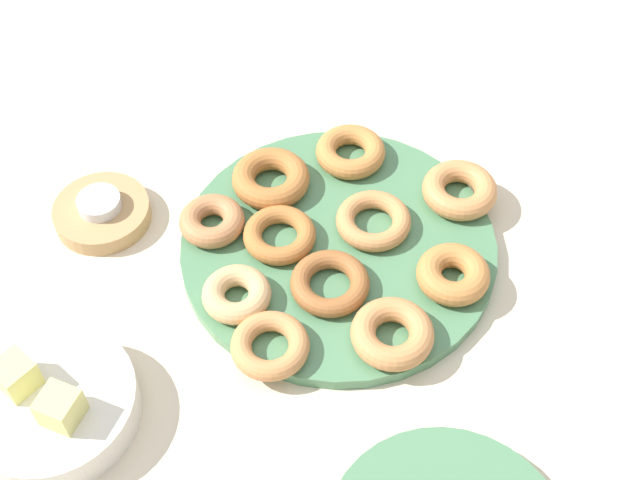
{
  "coord_description": "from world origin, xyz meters",
  "views": [
    {
      "loc": [
        -0.44,
        0.44,
        0.8
      ],
      "look_at": [
        0.0,
        0.03,
        0.05
      ],
      "focal_mm": 47.93,
      "sensor_mm": 36.0,
      "label": 1
    }
  ],
  "objects": [
    {
      "name": "donut_7",
      "position": [
        -0.05,
        -0.16,
        0.03
      ],
      "size": [
        0.13,
        0.13,
        0.03
      ],
      "primitive_type": "torus",
      "rotation": [
        0.0,
        0.0,
        5.53
      ],
      "color": "#C6844C",
      "rests_on": "donut_plate"
    },
    {
      "name": "melon_chunk_left",
      "position": [
        0.01,
        0.36,
        0.06
      ],
      "size": [
        0.05,
        0.05,
        0.04
      ],
      "primitive_type": "cube",
      "rotation": [
        0.0,
        0.0,
        0.44
      ],
      "color": "#DBD67A",
      "rests_on": "fruit_bowl"
    },
    {
      "name": "donut_3",
      "position": [
        0.02,
        0.14,
        0.03
      ],
      "size": [
        0.1,
        0.1,
        0.03
      ],
      "primitive_type": "torus",
      "rotation": [
        0.0,
        0.0,
        1.14
      ],
      "color": "tan",
      "rests_on": "donut_plate"
    },
    {
      "name": "donut_6",
      "position": [
        -0.04,
        0.05,
        0.03
      ],
      "size": [
        0.12,
        0.12,
        0.02
      ],
      "primitive_type": "torus",
      "rotation": [
        0.0,
        0.0,
        3.5
      ],
      "color": "#995B2D",
      "rests_on": "donut_plate"
    },
    {
      "name": "melon_chunk_right",
      "position": [
        0.07,
        0.38,
        0.06
      ],
      "size": [
        0.04,
        0.04,
        0.04
      ],
      "primitive_type": "cube",
      "rotation": [
        0.0,
        0.0,
        0.11
      ],
      "color": "#DBD67A",
      "rests_on": "fruit_bowl"
    },
    {
      "name": "donut_9",
      "position": [
        -0.06,
        0.16,
        0.03
      ],
      "size": [
        0.12,
        0.12,
        0.02
      ],
      "primitive_type": "torus",
      "rotation": [
        0.0,
        0.0,
        4.03
      ],
      "color": "#C6844C",
      "rests_on": "donut_plate"
    },
    {
      "name": "donut_1",
      "position": [
        -0.13,
        -0.05,
        0.03
      ],
      "size": [
        0.1,
        0.1,
        0.03
      ],
      "primitive_type": "torus",
      "rotation": [
        0.0,
        0.0,
        3.43
      ],
      "color": "#BC7A3D",
      "rests_on": "donut_plate"
    },
    {
      "name": "tealight",
      "position": [
        0.23,
        0.18,
        0.03
      ],
      "size": [
        0.05,
        0.05,
        0.01
      ],
      "primitive_type": "cylinder",
      "color": "silver",
      "rests_on": "candle_holder"
    },
    {
      "name": "donut_plate",
      "position": [
        0.0,
        0.0,
        0.01
      ],
      "size": [
        0.37,
        0.37,
        0.02
      ],
      "primitive_type": "cylinder",
      "color": "#4C7F56",
      "rests_on": "ground_plane"
    },
    {
      "name": "donut_10",
      "position": [
        0.05,
        0.05,
        0.03
      ],
      "size": [
        0.11,
        0.11,
        0.02
      ],
      "primitive_type": "torus",
      "rotation": [
        0.0,
        0.0,
        4.35
      ],
      "color": "#AD6B33",
      "rests_on": "donut_plate"
    },
    {
      "name": "donut_5",
      "position": [
        -0.14,
        0.05,
        0.03
      ],
      "size": [
        0.13,
        0.13,
        0.03
      ],
      "primitive_type": "torus",
      "rotation": [
        0.0,
        0.0,
        0.87
      ],
      "color": "#C6844C",
      "rests_on": "donut_plate"
    },
    {
      "name": "donut_4",
      "position": [
        0.09,
        -0.11,
        0.03
      ],
      "size": [
        0.1,
        0.1,
        0.03
      ],
      "primitive_type": "torus",
      "rotation": [
        0.0,
        0.0,
        1.4
      ],
      "color": "#BC7A3D",
      "rests_on": "donut_plate"
    },
    {
      "name": "donut_8",
      "position": [
        0.12,
        0.1,
        0.03
      ],
      "size": [
        0.09,
        0.09,
        0.03
      ],
      "primitive_type": "torus",
      "rotation": [
        0.0,
        0.0,
        2.94
      ],
      "color": "#B27547",
      "rests_on": "donut_plate"
    },
    {
      "name": "donut_0",
      "position": [
        0.12,
        0.0,
        0.03
      ],
      "size": [
        0.12,
        0.12,
        0.03
      ],
      "primitive_type": "torus",
      "rotation": [
        0.0,
        0.0,
        1.32
      ],
      "color": "#AD6B33",
      "rests_on": "donut_plate"
    },
    {
      "name": "candle_holder",
      "position": [
        0.23,
        0.18,
        0.01
      ],
      "size": [
        0.12,
        0.12,
        0.02
      ],
      "primitive_type": "cylinder",
      "color": "tan",
      "rests_on": "ground_plane"
    },
    {
      "name": "fruit_bowl",
      "position": [
        0.04,
        0.36,
        0.02
      ],
      "size": [
        0.17,
        0.17,
        0.04
      ],
      "primitive_type": "cylinder",
      "color": "silver",
      "rests_on": "ground_plane"
    },
    {
      "name": "donut_2",
      "position": [
        -0.01,
        -0.05,
        0.03
      ],
      "size": [
        0.11,
        0.11,
        0.02
      ],
      "primitive_type": "torus",
      "rotation": [
        0.0,
        0.0,
        6.03
      ],
      "color": "#C6844C",
      "rests_on": "donut_plate"
    },
    {
      "name": "ground_plane",
      "position": [
        0.0,
        0.0,
        0.0
      ],
      "size": [
        2.4,
        2.4,
        0.0
      ],
      "primitive_type": "plane",
      "color": "beige"
    }
  ]
}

